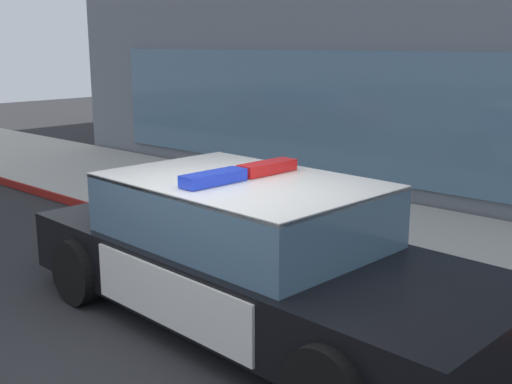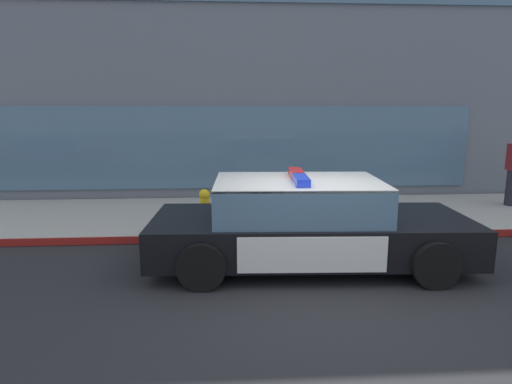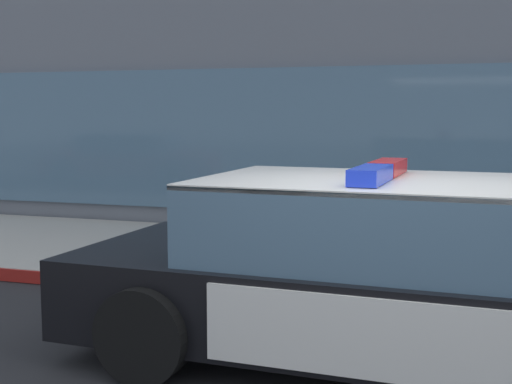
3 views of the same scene
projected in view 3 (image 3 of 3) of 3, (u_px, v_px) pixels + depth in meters
The scene contains 4 objects.
sidewalk at pixel (428, 269), 7.94m from camera, with size 48.00×3.38×0.15m, color #B2ADA3.
curb_red_paint at pixel (415, 309), 6.32m from camera, with size 28.80×0.04×0.14m, color maroon.
police_cruiser at pixel (397, 275), 5.08m from camera, with size 5.02×2.32×1.49m.
fire_hydrant at pixel (258, 239), 7.50m from camera, with size 0.34×0.39×0.73m.
Camera 3 is at (0.50, -4.46, 1.87)m, focal length 48.69 mm.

